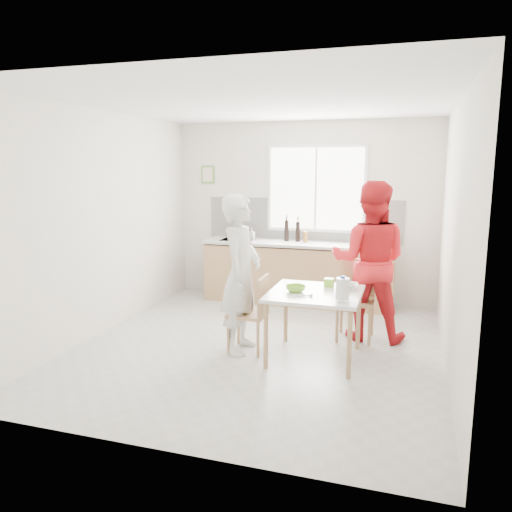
{
  "coord_description": "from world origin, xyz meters",
  "views": [
    {
      "loc": [
        1.6,
        -5.21,
        2.05
      ],
      "look_at": [
        -0.11,
        0.2,
        1.01
      ],
      "focal_mm": 35.0,
      "sensor_mm": 36.0,
      "label": 1
    }
  ],
  "objects_px": {
    "person_red": "(369,261)",
    "wine_bottle_a": "(287,230)",
    "chair_left": "(253,310)",
    "bowl_white": "(347,286)",
    "milk_jug": "(343,289)",
    "chair_far": "(356,295)",
    "dining_table": "(315,299)",
    "bowl_green": "(296,289)",
    "person_white": "(241,274)",
    "wine_bottle_b": "(298,232)"
  },
  "relations": [
    {
      "from": "chair_far",
      "to": "wine_bottle_b",
      "type": "height_order",
      "value": "wine_bottle_b"
    },
    {
      "from": "wine_bottle_a",
      "to": "wine_bottle_b",
      "type": "relative_size",
      "value": 1.07
    },
    {
      "from": "wine_bottle_b",
      "to": "bowl_white",
      "type": "bearing_deg",
      "value": -63.07
    },
    {
      "from": "dining_table",
      "to": "bowl_white",
      "type": "relative_size",
      "value": 4.1
    },
    {
      "from": "person_red",
      "to": "wine_bottle_a",
      "type": "bearing_deg",
      "value": -45.89
    },
    {
      "from": "dining_table",
      "to": "bowl_white",
      "type": "height_order",
      "value": "bowl_white"
    },
    {
      "from": "person_red",
      "to": "bowl_green",
      "type": "relative_size",
      "value": 8.94
    },
    {
      "from": "dining_table",
      "to": "milk_jug",
      "type": "height_order",
      "value": "milk_jug"
    },
    {
      "from": "chair_far",
      "to": "bowl_green",
      "type": "xyz_separation_m",
      "value": [
        -0.55,
        -0.87,
        0.25
      ]
    },
    {
      "from": "dining_table",
      "to": "person_white",
      "type": "distance_m",
      "value": 0.85
    },
    {
      "from": "person_white",
      "to": "bowl_green",
      "type": "xyz_separation_m",
      "value": [
        0.63,
        -0.05,
        -0.1
      ]
    },
    {
      "from": "bowl_green",
      "to": "wine_bottle_b",
      "type": "xyz_separation_m",
      "value": [
        -0.49,
        2.25,
        0.3
      ]
    },
    {
      "from": "chair_left",
      "to": "bowl_green",
      "type": "relative_size",
      "value": 4.09
    },
    {
      "from": "person_white",
      "to": "bowl_white",
      "type": "xyz_separation_m",
      "value": [
        1.12,
        0.26,
        -0.11
      ]
    },
    {
      "from": "bowl_green",
      "to": "wine_bottle_b",
      "type": "relative_size",
      "value": 0.7
    },
    {
      "from": "milk_jug",
      "to": "wine_bottle_a",
      "type": "distance_m",
      "value": 2.77
    },
    {
      "from": "dining_table",
      "to": "bowl_white",
      "type": "distance_m",
      "value": 0.4
    },
    {
      "from": "bowl_white",
      "to": "wine_bottle_b",
      "type": "xyz_separation_m",
      "value": [
        -0.99,
        1.94,
        0.31
      ]
    },
    {
      "from": "milk_jug",
      "to": "wine_bottle_b",
      "type": "xyz_separation_m",
      "value": [
        -1.01,
        2.47,
        0.21
      ]
    },
    {
      "from": "person_red",
      "to": "wine_bottle_a",
      "type": "height_order",
      "value": "person_red"
    },
    {
      "from": "chair_far",
      "to": "bowl_white",
      "type": "distance_m",
      "value": 0.62
    },
    {
      "from": "chair_left",
      "to": "milk_jug",
      "type": "bearing_deg",
      "value": 74.48
    },
    {
      "from": "chair_far",
      "to": "wine_bottle_a",
      "type": "xyz_separation_m",
      "value": [
        -1.21,
        1.39,
        0.56
      ]
    },
    {
      "from": "chair_left",
      "to": "wine_bottle_a",
      "type": "xyz_separation_m",
      "value": [
        -0.18,
        2.21,
        0.61
      ]
    },
    {
      "from": "chair_left",
      "to": "chair_far",
      "type": "xyz_separation_m",
      "value": [
        1.03,
        0.83,
        0.04
      ]
    },
    {
      "from": "chair_far",
      "to": "bowl_white",
      "type": "relative_size",
      "value": 4.02
    },
    {
      "from": "person_red",
      "to": "dining_table",
      "type": "bearing_deg",
      "value": 59.74
    },
    {
      "from": "person_red",
      "to": "milk_jug",
      "type": "xyz_separation_m",
      "value": [
        -0.16,
        -1.11,
        -0.08
      ]
    },
    {
      "from": "person_white",
      "to": "bowl_green",
      "type": "distance_m",
      "value": 0.64
    },
    {
      "from": "bowl_white",
      "to": "person_white",
      "type": "bearing_deg",
      "value": -167.21
    },
    {
      "from": "bowl_green",
      "to": "person_white",
      "type": "bearing_deg",
      "value": 175.69
    },
    {
      "from": "milk_jug",
      "to": "bowl_white",
      "type": "bearing_deg",
      "value": 92.55
    },
    {
      "from": "person_red",
      "to": "milk_jug",
      "type": "bearing_deg",
      "value": 81.73
    },
    {
      "from": "chair_left",
      "to": "wine_bottle_a",
      "type": "distance_m",
      "value": 2.3
    },
    {
      "from": "dining_table",
      "to": "bowl_green",
      "type": "height_order",
      "value": "bowl_green"
    },
    {
      "from": "wine_bottle_a",
      "to": "bowl_green",
      "type": "bearing_deg",
      "value": -73.6
    },
    {
      "from": "chair_far",
      "to": "person_white",
      "type": "relative_size",
      "value": 0.54
    },
    {
      "from": "dining_table",
      "to": "wine_bottle_b",
      "type": "height_order",
      "value": "wine_bottle_b"
    },
    {
      "from": "milk_jug",
      "to": "person_white",
      "type": "bearing_deg",
      "value": 166.3
    },
    {
      "from": "dining_table",
      "to": "bowl_white",
      "type": "xyz_separation_m",
      "value": [
        0.3,
        0.25,
        0.1
      ]
    },
    {
      "from": "person_white",
      "to": "bowl_green",
      "type": "relative_size",
      "value": 8.31
    },
    {
      "from": "chair_left",
      "to": "bowl_white",
      "type": "distance_m",
      "value": 1.06
    },
    {
      "from": "chair_left",
      "to": "bowl_white",
      "type": "bearing_deg",
      "value": 104.24
    },
    {
      "from": "chair_far",
      "to": "milk_jug",
      "type": "relative_size",
      "value": 3.99
    },
    {
      "from": "chair_left",
      "to": "bowl_white",
      "type": "height_order",
      "value": "chair_left"
    },
    {
      "from": "chair_far",
      "to": "chair_left",
      "type": "bearing_deg",
      "value": -141.57
    },
    {
      "from": "milk_jug",
      "to": "dining_table",
      "type": "bearing_deg",
      "value": 139.13
    },
    {
      "from": "chair_left",
      "to": "person_red",
      "type": "xyz_separation_m",
      "value": [
        1.17,
        0.84,
        0.47
      ]
    },
    {
      "from": "bowl_white",
      "to": "milk_jug",
      "type": "height_order",
      "value": "milk_jug"
    },
    {
      "from": "person_red",
      "to": "person_white",
      "type": "bearing_deg",
      "value": 32.41
    }
  ]
}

